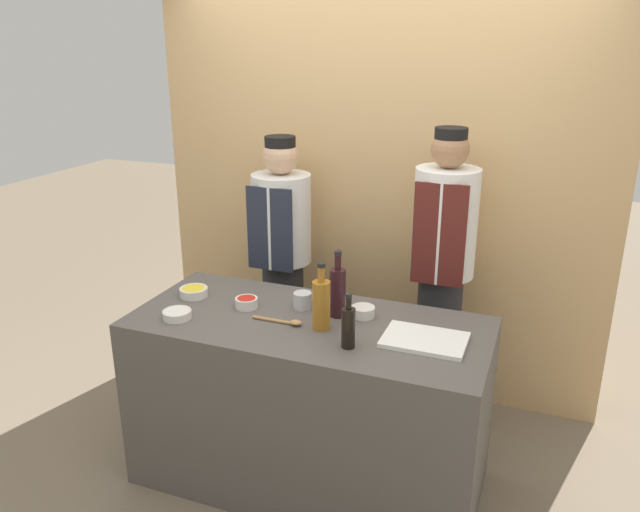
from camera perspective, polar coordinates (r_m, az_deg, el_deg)
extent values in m
plane|color=#756651|center=(3.47, -0.97, -19.52)|extent=(14.00, 14.00, 0.00)
cube|color=tan|center=(3.91, 5.29, 4.80)|extent=(2.82, 0.18, 2.40)
cube|color=#514C47|center=(3.21, -1.01, -13.25)|extent=(1.72, 0.76, 0.90)
cylinder|color=silver|center=(3.32, -11.47, -3.25)|extent=(0.15, 0.15, 0.05)
cylinder|color=yellow|center=(3.32, -11.49, -3.00)|extent=(0.12, 0.12, 0.01)
cylinder|color=silver|center=(3.09, -12.93, -5.23)|extent=(0.14, 0.14, 0.04)
cylinder|color=silver|center=(3.08, -12.95, -5.00)|extent=(0.11, 0.11, 0.01)
cylinder|color=silver|center=(3.03, 3.96, -5.09)|extent=(0.11, 0.11, 0.05)
cylinder|color=green|center=(3.03, 3.96, -4.79)|extent=(0.09, 0.09, 0.02)
cylinder|color=silver|center=(3.14, -6.73, -4.26)|extent=(0.11, 0.11, 0.05)
cylinder|color=red|center=(3.14, -6.75, -3.97)|extent=(0.09, 0.09, 0.02)
cube|color=white|center=(2.83, 9.54, -7.57)|extent=(0.37, 0.26, 0.02)
cylinder|color=#9E661E|center=(2.87, 0.12, -4.53)|extent=(0.08, 0.08, 0.23)
cylinder|color=#9E661E|center=(2.81, 0.12, -1.70)|extent=(0.03, 0.03, 0.07)
cylinder|color=black|center=(2.79, 0.12, -0.83)|extent=(0.04, 0.04, 0.02)
cylinder|color=black|center=(3.00, 1.62, -3.39)|extent=(0.08, 0.08, 0.24)
cylinder|color=black|center=(2.94, 1.65, -0.58)|extent=(0.03, 0.03, 0.07)
cylinder|color=black|center=(2.93, 1.66, 0.28)|extent=(0.04, 0.04, 0.02)
cylinder|color=black|center=(2.72, 2.60, -6.60)|extent=(0.06, 0.06, 0.18)
cylinder|color=black|center=(2.67, 2.64, -4.31)|extent=(0.02, 0.02, 0.06)
cylinder|color=black|center=(2.65, 2.65, -3.62)|extent=(0.03, 0.03, 0.02)
cylinder|color=#B7B7BC|center=(3.11, -1.61, -4.08)|extent=(0.09, 0.09, 0.08)
cylinder|color=#B2844C|center=(2.99, -4.36, -5.86)|extent=(0.21, 0.02, 0.02)
ellipsoid|color=#B2844C|center=(2.94, -2.21, -6.10)|extent=(0.06, 0.04, 0.02)
cylinder|color=#28282D|center=(4.00, -3.31, -6.39)|extent=(0.25, 0.25, 0.88)
cylinder|color=silver|center=(3.75, -3.52, 3.44)|extent=(0.35, 0.35, 0.54)
cube|color=#232838|center=(3.61, -4.63, 2.42)|extent=(0.28, 0.02, 0.49)
sphere|color=tan|center=(3.66, -3.64, 9.08)|extent=(0.21, 0.21, 0.21)
cylinder|color=black|center=(3.65, -3.67, 10.31)|extent=(0.18, 0.18, 0.07)
cylinder|color=#28282D|center=(3.73, 10.59, -8.32)|extent=(0.25, 0.25, 0.93)
cylinder|color=white|center=(3.45, 11.37, 3.01)|extent=(0.35, 0.35, 0.60)
cube|color=#561E19|center=(3.30, 10.82, 1.86)|extent=(0.28, 0.02, 0.55)
sphere|color=#9E704C|center=(3.36, 11.82, 9.56)|extent=(0.20, 0.20, 0.20)
cylinder|color=black|center=(3.35, 11.91, 10.83)|extent=(0.17, 0.17, 0.07)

